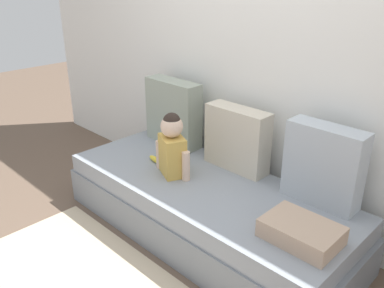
{
  "coord_description": "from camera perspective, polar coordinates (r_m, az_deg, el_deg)",
  "views": [
    {
      "loc": [
        1.65,
        -1.8,
        1.76
      ],
      "look_at": [
        -0.13,
        0.0,
        0.66
      ],
      "focal_mm": 37.92,
      "sensor_mm": 36.0,
      "label": 1
    }
  ],
  "objects": [
    {
      "name": "ground_plane",
      "position": [
        3.01,
        1.8,
        -12.24
      ],
      "size": [
        12.0,
        12.0,
        0.0
      ],
      "primitive_type": "plane",
      "color": "brown"
    },
    {
      "name": "toddler",
      "position": [
        2.82,
        -2.81,
        -0.17
      ],
      "size": [
        0.33,
        0.22,
        0.46
      ],
      "color": "gold",
      "rests_on": "couch"
    },
    {
      "name": "throw_pillow_right",
      "position": [
        2.59,
        17.99,
        -2.85
      ],
      "size": [
        0.47,
        0.16,
        0.5
      ],
      "primitive_type": "cube",
      "color": "#B2BCC6",
      "rests_on": "couch"
    },
    {
      "name": "throw_pillow_center",
      "position": [
        2.92,
        6.35,
        0.73
      ],
      "size": [
        0.49,
        0.16,
        0.46
      ],
      "primitive_type": "cube",
      "color": "beige",
      "rests_on": "couch"
    },
    {
      "name": "folded_blanket",
      "position": [
        2.3,
        15.11,
        -11.84
      ],
      "size": [
        0.4,
        0.28,
        0.11
      ],
      "primitive_type": "cube",
      "color": "tan",
      "rests_on": "couch"
    },
    {
      "name": "back_wall",
      "position": [
        2.94,
        9.7,
        11.91
      ],
      "size": [
        5.36,
        0.1,
        2.37
      ],
      "primitive_type": "cube",
      "color": "white",
      "rests_on": "ground"
    },
    {
      "name": "banana",
      "position": [
        3.08,
        -5.08,
        -2.23
      ],
      "size": [
        0.17,
        0.07,
        0.04
      ],
      "primitive_type": "ellipsoid",
      "rotation": [
        0.0,
        0.0,
        -0.13
      ],
      "color": "yellow",
      "rests_on": "couch"
    },
    {
      "name": "couch",
      "position": [
        2.9,
        1.85,
        -9.02
      ],
      "size": [
        2.16,
        0.86,
        0.41
      ],
      "color": "gray",
      "rests_on": "ground"
    },
    {
      "name": "throw_pillow_left",
      "position": [
        3.34,
        -2.65,
        4.47
      ],
      "size": [
        0.51,
        0.16,
        0.53
      ],
      "primitive_type": "cube",
      "color": "#99A393",
      "rests_on": "couch"
    }
  ]
}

